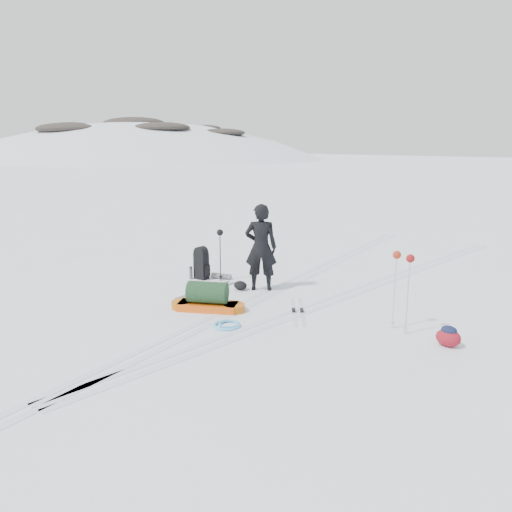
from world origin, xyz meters
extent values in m
plane|color=white|center=(0.00, 0.00, 0.00)|extent=(200.00, 200.00, 0.00)
ellipsoid|color=white|center=(-70.00, 55.00, -40.00)|extent=(143.00, 121.00, 93.50)
ellipsoid|color=black|center=(-70.00, 55.00, 6.35)|extent=(13.00, 10.00, 2.20)
ellipsoid|color=black|center=(-56.00, 49.00, 5.21)|extent=(10.40, 8.00, 1.76)
ellipsoid|color=black|center=(-83.00, 60.00, 5.41)|extent=(9.10, 7.00, 1.54)
ellipsoid|color=black|center=(-70.00, 41.00, 5.08)|extent=(11.70, 9.00, 1.98)
ellipsoid|color=black|center=(-61.00, 64.00, 5.45)|extent=(7.80, 6.00, 1.32)
ellipsoid|color=black|center=(-78.00, 47.00, 5.64)|extent=(9.88, 7.60, 1.67)
ellipsoid|color=black|center=(-50.00, 57.00, 4.46)|extent=(8.32, 6.40, 1.41)
ellipsoid|color=black|center=(-88.00, 51.00, 4.74)|extent=(7.80, 6.00, 1.32)
cube|color=silver|center=(-0.12, 0.00, 0.00)|extent=(1.40, 17.97, 0.01)
cube|color=silver|center=(0.12, 0.00, 0.00)|extent=(1.40, 17.97, 0.01)
cube|color=silver|center=(1.28, 2.00, 0.00)|extent=(2.09, 13.88, 0.01)
cube|color=silver|center=(1.52, 2.00, 0.00)|extent=(2.09, 13.88, 0.01)
imported|color=black|center=(-0.36, 0.87, 0.97)|extent=(0.84, 0.77, 1.94)
cube|color=#EA560D|center=(-0.38, -0.86, 0.07)|extent=(1.25, 0.95, 0.15)
cylinder|color=#C85D0B|center=(0.09, -0.62, 0.07)|extent=(0.57, 0.57, 0.15)
cylinder|color=#C5620B|center=(-0.86, -1.09, 0.07)|extent=(0.57, 0.57, 0.15)
cylinder|color=#16321A|center=(-0.38, -0.86, 0.36)|extent=(0.88, 0.73, 0.43)
cube|color=black|center=(-2.05, 0.74, 0.31)|extent=(0.32, 0.24, 0.63)
cylinder|color=black|center=(-2.05, 0.74, 0.64)|extent=(0.31, 0.23, 0.30)
cube|color=black|center=(-1.89, 0.76, 0.22)|extent=(0.08, 0.16, 0.27)
cylinder|color=slate|center=(-1.66, 1.02, 0.07)|extent=(0.51, 0.27, 0.13)
cylinder|color=black|center=(-1.61, 0.94, 0.57)|extent=(0.02, 0.02, 1.15)
cylinder|color=black|center=(-1.56, 0.88, 0.57)|extent=(0.02, 0.02, 1.15)
torus|color=black|center=(-1.61, 0.94, 0.09)|extent=(0.09, 0.09, 0.01)
torus|color=black|center=(-1.56, 0.88, 0.09)|extent=(0.09, 0.09, 0.01)
sphere|color=black|center=(-1.58, 0.90, 1.16)|extent=(0.15, 0.15, 0.15)
cylinder|color=silver|center=(2.91, 0.40, 0.66)|extent=(0.03, 0.03, 1.32)
cylinder|color=#B8B9BF|center=(3.19, 0.27, 0.66)|extent=(0.03, 0.03, 1.32)
torus|color=#A0A3A7|center=(2.91, 0.40, 0.10)|extent=(0.11, 0.11, 0.01)
torus|color=silver|center=(3.19, 0.27, 0.10)|extent=(0.11, 0.11, 0.01)
sphere|color=maroon|center=(2.91, 0.40, 1.34)|extent=(0.14, 0.14, 0.14)
sphere|color=maroon|center=(3.19, 0.27, 1.34)|extent=(0.14, 0.14, 0.14)
cube|color=gray|center=(-1.19, 0.07, 0.01)|extent=(0.12, 1.69, 0.02)
cube|color=gray|center=(-1.36, 0.08, 0.01)|extent=(0.12, 1.69, 0.02)
cube|color=black|center=(-1.19, 0.07, 0.04)|extent=(0.07, 0.17, 0.05)
cube|color=black|center=(-1.36, 0.08, 0.04)|extent=(0.07, 0.17, 0.05)
cube|color=silver|center=(1.04, 0.06, 0.01)|extent=(1.00, 1.35, 0.01)
cube|color=silver|center=(1.17, 0.15, 0.01)|extent=(1.00, 1.35, 0.01)
cube|color=black|center=(1.04, 0.06, 0.04)|extent=(0.14, 0.17, 0.04)
cube|color=black|center=(1.17, 0.15, 0.04)|extent=(0.14, 0.17, 0.04)
torus|color=#63C4F1|center=(0.50, -1.32, 0.03)|extent=(0.59, 0.59, 0.05)
torus|color=#5BB5DE|center=(0.51, -1.28, 0.04)|extent=(0.47, 0.47, 0.04)
ellipsoid|color=maroon|center=(3.94, 0.19, 0.14)|extent=(0.41, 0.32, 0.29)
ellipsoid|color=black|center=(3.94, 0.19, 0.27)|extent=(0.26, 0.22, 0.14)
cylinder|color=#54555B|center=(-2.23, 0.56, 0.14)|extent=(0.09, 0.09, 0.28)
cylinder|color=#505257|center=(-2.03, 0.69, 0.13)|extent=(0.09, 0.09, 0.25)
cylinder|color=black|center=(-2.23, 0.56, 0.29)|extent=(0.08, 0.08, 0.03)
cylinder|color=black|center=(-2.03, 0.69, 0.27)|extent=(0.08, 0.08, 0.03)
ellipsoid|color=black|center=(-0.72, 0.59, 0.10)|extent=(0.38, 0.33, 0.20)
camera|label=1|loc=(6.01, -7.74, 3.27)|focal=35.00mm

